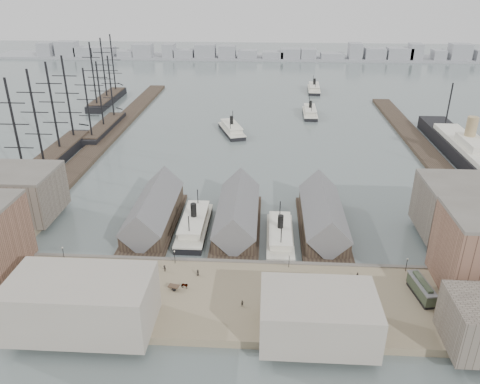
# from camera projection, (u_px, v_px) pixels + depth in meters

# --- Properties ---
(ground) EXTENTS (900.00, 900.00, 0.00)m
(ground) POSITION_uv_depth(u_px,v_px,m) (234.00, 257.00, 130.09)
(ground) COLOR #515D5D
(ground) RESTS_ON ground
(quay) EXTENTS (180.00, 30.00, 2.00)m
(quay) POSITION_uv_depth(u_px,v_px,m) (227.00, 299.00, 111.58)
(quay) COLOR #7C6D53
(quay) RESTS_ON ground
(seawall) EXTENTS (180.00, 1.20, 2.30)m
(seawall) POSITION_uv_depth(u_px,v_px,m) (232.00, 264.00, 124.90)
(seawall) COLOR #59544C
(seawall) RESTS_ON ground
(west_wharf) EXTENTS (10.00, 220.00, 1.60)m
(west_wharf) POSITION_uv_depth(u_px,v_px,m) (107.00, 137.00, 223.88)
(west_wharf) COLOR #2D231C
(west_wharf) RESTS_ON ground
(east_wharf) EXTENTS (10.00, 180.00, 1.60)m
(east_wharf) POSITION_uv_depth(u_px,v_px,m) (424.00, 150.00, 206.89)
(east_wharf) COLOR #2D231C
(east_wharf) RESTS_ON ground
(ferry_shed_west) EXTENTS (14.00, 42.00, 12.60)m
(ferry_shed_west) POSITION_uv_depth(u_px,v_px,m) (154.00, 212.00, 144.80)
(ferry_shed_west) COLOR #2D231C
(ferry_shed_west) RESTS_ON ground
(ferry_shed_center) EXTENTS (14.00, 42.00, 12.60)m
(ferry_shed_center) POSITION_uv_depth(u_px,v_px,m) (237.00, 214.00, 143.39)
(ferry_shed_center) COLOR #2D231C
(ferry_shed_center) RESTS_ON ground
(ferry_shed_east) EXTENTS (14.00, 42.00, 12.60)m
(ferry_shed_east) POSITION_uv_depth(u_px,v_px,m) (323.00, 216.00, 141.97)
(ferry_shed_east) COLOR #2D231C
(ferry_shed_east) RESTS_ON ground
(warehouse_west_back) EXTENTS (26.00, 20.00, 14.00)m
(warehouse_west_back) POSITION_uv_depth(u_px,v_px,m) (15.00, 194.00, 146.36)
(warehouse_west_back) COLOR #60564C
(warehouse_west_back) RESTS_ON west_land
(warehouse_east_back) EXTENTS (28.00, 20.00, 15.00)m
(warehouse_east_back) POSITION_uv_depth(u_px,v_px,m) (470.00, 209.00, 135.93)
(warehouse_east_back) COLOR #60564C
(warehouse_east_back) RESTS_ON east_land
(street_bldg_center) EXTENTS (24.00, 16.00, 10.00)m
(street_bldg_center) POSITION_uv_depth(u_px,v_px,m) (318.00, 316.00, 97.10)
(street_bldg_center) COLOR gray
(street_bldg_center) RESTS_ON quay
(street_bldg_west) EXTENTS (30.00, 16.00, 12.00)m
(street_bldg_west) POSITION_uv_depth(u_px,v_px,m) (82.00, 303.00, 99.40)
(street_bldg_west) COLOR gray
(street_bldg_west) RESTS_ON quay
(lamp_post_far_w) EXTENTS (0.44, 0.44, 3.92)m
(lamp_post_far_w) POSITION_uv_depth(u_px,v_px,m) (63.00, 251.00, 124.21)
(lamp_post_far_w) COLOR black
(lamp_post_far_w) RESTS_ON quay
(lamp_post_near_w) EXTENTS (0.44, 0.44, 3.92)m
(lamp_post_near_w) POSITION_uv_depth(u_px,v_px,m) (175.00, 255.00, 122.58)
(lamp_post_near_w) COLOR black
(lamp_post_near_w) RESTS_ON quay
(lamp_post_near_e) EXTENTS (0.44, 0.44, 3.92)m
(lamp_post_near_e) POSITION_uv_depth(u_px,v_px,m) (289.00, 258.00, 120.95)
(lamp_post_near_e) COLOR black
(lamp_post_near_e) RESTS_ON quay
(lamp_post_far_e) EXTENTS (0.44, 0.44, 3.92)m
(lamp_post_far_e) POSITION_uv_depth(u_px,v_px,m) (407.00, 262.00, 119.32)
(lamp_post_far_e) COLOR black
(lamp_post_far_e) RESTS_ON quay
(far_shore) EXTENTS (500.00, 40.00, 15.72)m
(far_shore) POSITION_uv_depth(u_px,v_px,m) (258.00, 55.00, 430.71)
(far_shore) COLOR gray
(far_shore) RESTS_ON ground
(ferry_docked_west) EXTENTS (8.30, 27.66, 9.88)m
(ferry_docked_west) POSITION_uv_depth(u_px,v_px,m) (194.00, 224.00, 142.28)
(ferry_docked_west) COLOR black
(ferry_docked_west) RESTS_ON ground
(ferry_docked_east) EXTENTS (7.73, 25.77, 9.20)m
(ferry_docked_east) POSITION_uv_depth(u_px,v_px,m) (280.00, 235.00, 136.66)
(ferry_docked_east) COLOR black
(ferry_docked_east) RESTS_ON ground
(ferry_open_near) EXTENTS (15.82, 27.14, 9.29)m
(ferry_open_near) POSITION_uv_depth(u_px,v_px,m) (232.00, 129.00, 230.08)
(ferry_open_near) COLOR black
(ferry_open_near) RESTS_ON ground
(ferry_open_mid) EXTENTS (7.79, 24.79, 8.81)m
(ferry_open_mid) POSITION_uv_depth(u_px,v_px,m) (310.00, 112.00, 258.92)
(ferry_open_mid) COLOR black
(ferry_open_mid) RESTS_ON ground
(ferry_open_far) EXTENTS (8.87, 26.02, 9.18)m
(ferry_open_far) POSITION_uv_depth(u_px,v_px,m) (314.00, 88.00, 311.96)
(ferry_open_far) COLOR black
(ferry_open_far) RESTS_ON ground
(sailing_ship_near) EXTENTS (9.74, 67.09, 40.04)m
(sailing_ship_near) POSITION_uv_depth(u_px,v_px,m) (53.00, 156.00, 193.47)
(sailing_ship_near) COLOR black
(sailing_ship_near) RESTS_ON ground
(sailing_ship_mid) EXTENTS (8.37, 48.34, 34.39)m
(sailing_ship_mid) POSITION_uv_depth(u_px,v_px,m) (104.00, 127.00, 232.17)
(sailing_ship_mid) COLOR black
(sailing_ship_mid) RESTS_ON ground
(sailing_ship_far) EXTENTS (9.25, 51.38, 38.02)m
(sailing_ship_far) POSITION_uv_depth(u_px,v_px,m) (107.00, 98.00, 285.02)
(sailing_ship_far) COLOR black
(sailing_ship_far) RESTS_ON ground
(ocean_steamer) EXTENTS (12.93, 94.49, 18.90)m
(ocean_steamer) POSITION_uv_depth(u_px,v_px,m) (466.00, 152.00, 195.43)
(ocean_steamer) COLOR black
(ocean_steamer) RESTS_ON ground
(tram) EXTENTS (4.49, 11.13, 3.85)m
(tram) POSITION_uv_depth(u_px,v_px,m) (421.00, 289.00, 110.26)
(tram) COLOR black
(tram) RESTS_ON quay
(horse_cart_left) EXTENTS (4.61, 1.57, 1.49)m
(horse_cart_left) POSITION_uv_depth(u_px,v_px,m) (62.00, 270.00, 119.36)
(horse_cart_left) COLOR black
(horse_cart_left) RESTS_ON quay
(horse_cart_center) EXTENTS (5.01, 2.19, 1.64)m
(horse_cart_center) POSITION_uv_depth(u_px,v_px,m) (181.00, 286.00, 113.33)
(horse_cart_center) COLOR black
(horse_cart_center) RESTS_ON quay
(horse_cart_right) EXTENTS (4.89, 2.67, 1.73)m
(horse_cart_right) POSITION_uv_depth(u_px,v_px,m) (282.00, 296.00, 109.68)
(horse_cart_right) COLOR black
(horse_cart_right) RESTS_ON quay
(pedestrian_0) EXTENTS (0.71, 0.75, 1.66)m
(pedestrian_0) POSITION_uv_depth(u_px,v_px,m) (23.00, 260.00, 123.46)
(pedestrian_0) COLOR black
(pedestrian_0) RESTS_ON quay
(pedestrian_1) EXTENTS (0.81, 0.95, 1.73)m
(pedestrian_1) POSITION_uv_depth(u_px,v_px,m) (55.00, 288.00, 112.69)
(pedestrian_1) COLOR black
(pedestrian_1) RESTS_ON quay
(pedestrian_2) EXTENTS (1.30, 1.23, 1.77)m
(pedestrian_2) POSITION_uv_depth(u_px,v_px,m) (165.00, 268.00, 120.03)
(pedestrian_2) COLOR black
(pedestrian_2) RESTS_ON quay
(pedestrian_3) EXTENTS (1.15, 0.81, 1.82)m
(pedestrian_3) POSITION_uv_depth(u_px,v_px,m) (145.00, 298.00, 109.16)
(pedestrian_3) COLOR black
(pedestrian_3) RESTS_ON quay
(pedestrian_4) EXTENTS (0.96, 0.97, 1.69)m
(pedestrian_4) POSITION_uv_depth(u_px,v_px,m) (198.00, 273.00, 118.39)
(pedestrian_4) COLOR black
(pedestrian_4) RESTS_ON quay
(pedestrian_5) EXTENTS (0.73, 0.70, 1.61)m
(pedestrian_5) POSITION_uv_depth(u_px,v_px,m) (242.00, 303.00, 107.41)
(pedestrian_5) COLOR black
(pedestrian_5) RESTS_ON quay
(pedestrian_6) EXTENTS (1.00, 0.86, 1.79)m
(pedestrian_6) POSITION_uv_depth(u_px,v_px,m) (347.00, 281.00, 115.23)
(pedestrian_6) COLOR black
(pedestrian_6) RESTS_ON quay
(pedestrian_7) EXTENTS (1.14, 1.29, 1.73)m
(pedestrian_7) POSITION_uv_depth(u_px,v_px,m) (355.00, 313.00, 104.34)
(pedestrian_7) COLOR black
(pedestrian_7) RESTS_ON quay
(pedestrian_8) EXTENTS (0.98, 0.87, 1.59)m
(pedestrian_8) POSITION_uv_depth(u_px,v_px,m) (357.00, 275.00, 117.45)
(pedestrian_8) COLOR black
(pedestrian_8) RESTS_ON quay
(pedestrian_10) EXTENTS (0.76, 0.92, 1.75)m
(pedestrian_10) POSITION_uv_depth(u_px,v_px,m) (352.00, 305.00, 106.62)
(pedestrian_10) COLOR black
(pedestrian_10) RESTS_ON quay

